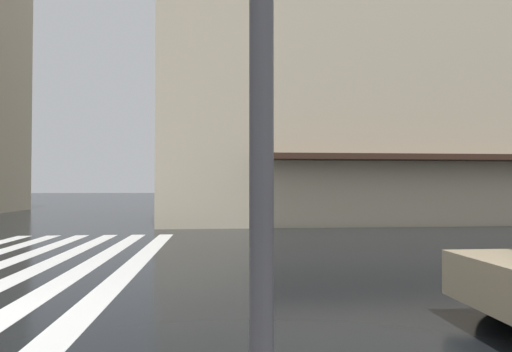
# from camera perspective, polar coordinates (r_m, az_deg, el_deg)

# --- Properties ---
(zebra_crossing) EXTENTS (13.00, 5.50, 0.01)m
(zebra_crossing) POSITION_cam_1_polar(r_m,az_deg,el_deg) (11.07, -28.76, -10.43)
(zebra_crossing) COLOR silver
(zebra_crossing) RESTS_ON ground_plane
(haussmann_block_corner) EXTENTS (16.93, 28.54, 20.82)m
(haussmann_block_corner) POSITION_cam_1_polar(r_m,az_deg,el_deg) (30.02, 18.81, 15.03)
(haussmann_block_corner) COLOR beige
(haussmann_block_corner) RESTS_ON ground_plane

